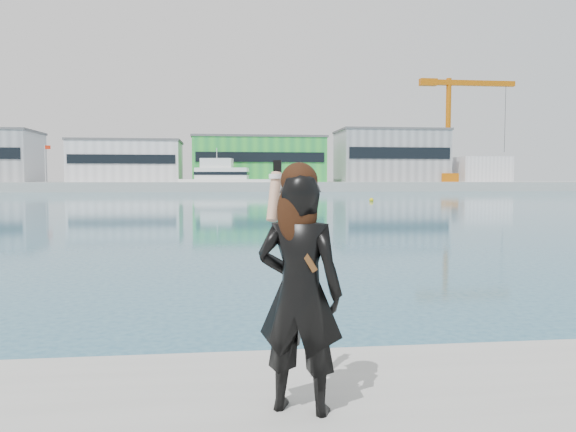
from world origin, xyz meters
name	(u,v)px	position (x,y,z in m)	size (l,w,h in m)	color
far_quay	(224,186)	(0.00, 130.00, 1.00)	(320.00, 40.00, 2.00)	#9E9E99
warehouse_white	(127,161)	(-22.00, 127.98, 6.76)	(24.48, 15.35, 9.50)	silver
warehouse_green	(258,159)	(8.00, 127.98, 7.26)	(30.60, 16.36, 10.50)	green
warehouse_grey_right	(390,156)	(40.00, 127.98, 8.26)	(25.50, 15.35, 12.50)	gray
ancillary_shed	(480,169)	(62.00, 126.00, 5.00)	(12.00, 10.00, 6.00)	silver
dock_crane	(453,126)	(53.20, 122.00, 15.07)	(23.00, 4.00, 24.00)	orange
flagpole_left	(46,161)	(-37.91, 121.00, 6.54)	(1.28, 0.16, 8.00)	silver
flagpole_right	(322,162)	(22.09, 121.00, 6.54)	(1.28, 0.16, 8.00)	silver
motor_yacht	(225,179)	(0.01, 114.51, 2.57)	(20.21, 8.45, 9.15)	white
buoy_near	(371,201)	(16.38, 58.41, 0.00)	(0.50, 0.50, 0.50)	#D9C50B
woman	(299,285)	(-0.27, -0.47, 1.72)	(0.74, 0.62, 1.82)	black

